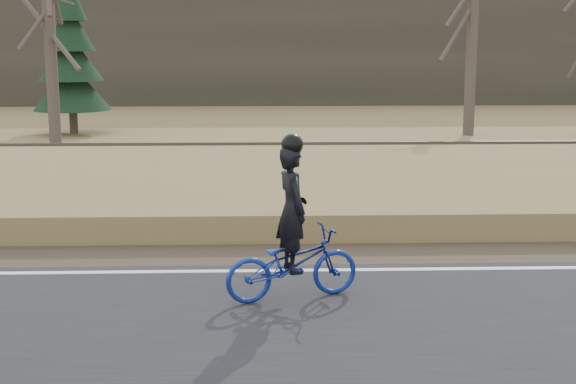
{
  "coord_description": "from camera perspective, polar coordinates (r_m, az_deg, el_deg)",
  "views": [
    {
      "loc": [
        1.98,
        -10.33,
        3.18
      ],
      "look_at": [
        2.35,
        0.5,
        1.1
      ],
      "focal_mm": 50.0,
      "sensor_mm": 36.0,
      "label": 1
    }
  ],
  "objects": [
    {
      "name": "treeline_backdrop",
      "position": [
        40.38,
        -4.85,
        10.58
      ],
      "size": [
        120.0,
        4.0,
        6.0
      ],
      "primitive_type": "cube",
      "color": "#383328",
      "rests_on": "ground"
    },
    {
      "name": "bare_tree_near_left",
      "position": [
        25.28,
        -16.56,
        10.33
      ],
      "size": [
        0.36,
        0.36,
        6.27
      ],
      "primitive_type": "cylinder",
      "color": "#4F443A",
      "rests_on": "ground"
    },
    {
      "name": "conifer",
      "position": [
        28.09,
        -15.22,
        9.13
      ],
      "size": [
        2.6,
        2.6,
        5.31
      ],
      "color": "#4F443A",
      "rests_on": "ground"
    },
    {
      "name": "shoulder",
      "position": [
        12.12,
        -11.33,
        -4.47
      ],
      "size": [
        120.0,
        1.6,
        0.04
      ],
      "primitive_type": "cube",
      "color": "#473A2B",
      "rests_on": "ground"
    },
    {
      "name": "road",
      "position": [
        8.67,
        -15.31,
        -10.85
      ],
      "size": [
        120.0,
        6.0,
        0.06
      ],
      "primitive_type": "cube",
      "color": "black",
      "rests_on": "ground"
    },
    {
      "name": "cyclist",
      "position": [
        9.69,
        0.3,
        -3.99
      ],
      "size": [
        1.77,
        1.05,
        2.02
      ],
      "rotation": [
        0.0,
        0.0,
        1.87
      ],
      "color": "navy",
      "rests_on": "road"
    },
    {
      "name": "railroad",
      "position": [
        18.63,
        -8.05,
        2.58
      ],
      "size": [
        120.0,
        2.4,
        0.29
      ],
      "color": "black",
      "rests_on": "ballast"
    },
    {
      "name": "ballast",
      "position": [
        18.67,
        -8.02,
        1.66
      ],
      "size": [
        120.0,
        3.0,
        0.45
      ],
      "primitive_type": "cube",
      "color": "slate",
      "rests_on": "ground"
    },
    {
      "name": "ground",
      "position": [
        10.99,
        -12.33,
        -6.21
      ],
      "size": [
        120.0,
        120.0,
        0.0
      ],
      "primitive_type": "plane",
      "color": "olive",
      "rests_on": "ground"
    },
    {
      "name": "embankment",
      "position": [
        14.96,
        -9.53,
        -0.7
      ],
      "size": [
        120.0,
        5.0,
        0.44
      ],
      "primitive_type": "cube",
      "color": "olive",
      "rests_on": "ground"
    },
    {
      "name": "bare_tree_center",
      "position": [
        27.34,
        13.01,
        11.64
      ],
      "size": [
        0.36,
        0.36,
        7.36
      ],
      "primitive_type": "cylinder",
      "color": "#4F443A",
      "rests_on": "ground"
    },
    {
      "name": "edge_line",
      "position": [
        11.16,
        -12.16,
        -5.6
      ],
      "size": [
        120.0,
        0.12,
        0.01
      ],
      "primitive_type": "cube",
      "color": "silver",
      "rests_on": "road"
    }
  ]
}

